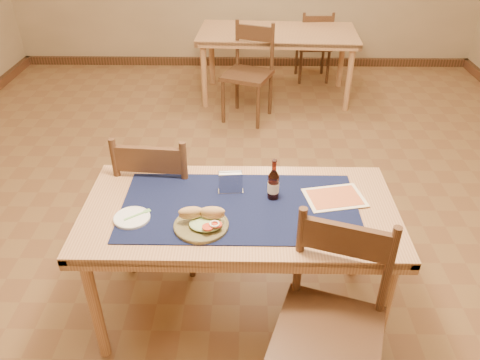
{
  "coord_description": "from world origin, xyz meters",
  "views": [
    {
      "loc": [
        0.03,
        -2.72,
        2.17
      ],
      "look_at": [
        0.0,
        -0.7,
        0.85
      ],
      "focal_mm": 35.0,
      "sensor_mm": 36.0,
      "label": 1
    }
  ],
  "objects_px": {
    "chair_main_near": "(331,323)",
    "beer_bottle": "(273,184)",
    "napkin_holder": "(231,183)",
    "main_table": "(240,220)",
    "chair_main_far": "(162,196)",
    "back_table": "(277,39)",
    "sandwich_plate": "(202,222)"
  },
  "relations": [
    {
      "from": "main_table",
      "to": "sandwich_plate",
      "type": "bearing_deg",
      "value": -136.18
    },
    {
      "from": "beer_bottle",
      "to": "napkin_holder",
      "type": "height_order",
      "value": "beer_bottle"
    },
    {
      "from": "back_table",
      "to": "napkin_holder",
      "type": "bearing_deg",
      "value": -97.49
    },
    {
      "from": "chair_main_far",
      "to": "sandwich_plate",
      "type": "xyz_separation_m",
      "value": [
        0.32,
        -0.6,
        0.27
      ]
    },
    {
      "from": "chair_main_near",
      "to": "chair_main_far",
      "type": "bearing_deg",
      "value": 133.04
    },
    {
      "from": "back_table",
      "to": "sandwich_plate",
      "type": "height_order",
      "value": "sandwich_plate"
    },
    {
      "from": "sandwich_plate",
      "to": "beer_bottle",
      "type": "relative_size",
      "value": 1.16
    },
    {
      "from": "back_table",
      "to": "chair_main_near",
      "type": "distance_m",
      "value": 3.75
    },
    {
      "from": "sandwich_plate",
      "to": "main_table",
      "type": "bearing_deg",
      "value": 43.82
    },
    {
      "from": "napkin_holder",
      "to": "main_table",
      "type": "bearing_deg",
      "value": -69.18
    },
    {
      "from": "back_table",
      "to": "napkin_holder",
      "type": "height_order",
      "value": "napkin_holder"
    },
    {
      "from": "sandwich_plate",
      "to": "napkin_holder",
      "type": "xyz_separation_m",
      "value": [
        0.12,
        0.3,
        0.03
      ]
    },
    {
      "from": "back_table",
      "to": "napkin_holder",
      "type": "xyz_separation_m",
      "value": [
        -0.41,
        -3.08,
        0.14
      ]
    },
    {
      "from": "beer_bottle",
      "to": "napkin_holder",
      "type": "xyz_separation_m",
      "value": [
        -0.22,
        0.05,
        -0.03
      ]
    },
    {
      "from": "back_table",
      "to": "chair_main_far",
      "type": "height_order",
      "value": "chair_main_far"
    },
    {
      "from": "chair_main_far",
      "to": "sandwich_plate",
      "type": "bearing_deg",
      "value": -62.38
    },
    {
      "from": "main_table",
      "to": "chair_main_near",
      "type": "xyz_separation_m",
      "value": [
        0.41,
        -0.53,
        -0.16
      ]
    },
    {
      "from": "chair_main_near",
      "to": "beer_bottle",
      "type": "bearing_deg",
      "value": 111.47
    },
    {
      "from": "chair_main_far",
      "to": "chair_main_near",
      "type": "distance_m",
      "value": 1.32
    },
    {
      "from": "main_table",
      "to": "chair_main_far",
      "type": "xyz_separation_m",
      "value": [
        -0.49,
        0.44,
        -0.16
      ]
    },
    {
      "from": "main_table",
      "to": "napkin_holder",
      "type": "distance_m",
      "value": 0.2
    },
    {
      "from": "chair_main_far",
      "to": "main_table",
      "type": "bearing_deg",
      "value": -41.61
    },
    {
      "from": "main_table",
      "to": "back_table",
      "type": "height_order",
      "value": "same"
    },
    {
      "from": "chair_main_far",
      "to": "napkin_holder",
      "type": "relative_size",
      "value": 7.19
    },
    {
      "from": "chair_main_far",
      "to": "napkin_holder",
      "type": "height_order",
      "value": "chair_main_far"
    },
    {
      "from": "back_table",
      "to": "napkin_holder",
      "type": "distance_m",
      "value": 3.11
    },
    {
      "from": "chair_main_near",
      "to": "beer_bottle",
      "type": "height_order",
      "value": "beer_bottle"
    },
    {
      "from": "sandwich_plate",
      "to": "napkin_holder",
      "type": "relative_size",
      "value": 1.94
    },
    {
      "from": "napkin_holder",
      "to": "back_table",
      "type": "bearing_deg",
      "value": 82.51
    },
    {
      "from": "beer_bottle",
      "to": "napkin_holder",
      "type": "distance_m",
      "value": 0.23
    },
    {
      "from": "chair_main_near",
      "to": "sandwich_plate",
      "type": "relative_size",
      "value": 3.72
    },
    {
      "from": "main_table",
      "to": "chair_main_far",
      "type": "distance_m",
      "value": 0.67
    }
  ]
}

